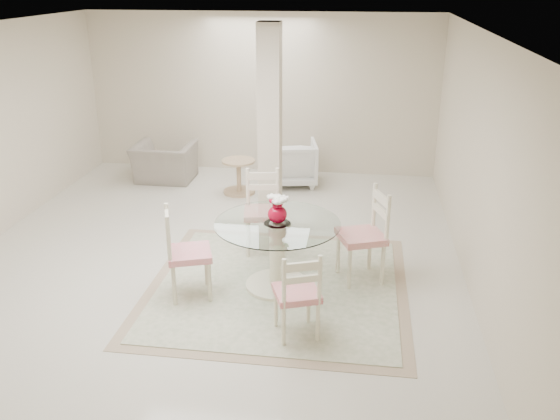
# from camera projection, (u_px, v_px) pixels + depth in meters

# --- Properties ---
(ground) EXTENTS (7.00, 7.00, 0.00)m
(ground) POSITION_uv_depth(u_px,v_px,m) (215.00, 254.00, 7.40)
(ground) COLOR beige
(ground) RESTS_ON ground
(room_shell) EXTENTS (6.02, 7.02, 2.71)m
(room_shell) POSITION_uv_depth(u_px,v_px,m) (208.00, 107.00, 6.71)
(room_shell) COLOR beige
(room_shell) RESTS_ON ground
(column) EXTENTS (0.30, 0.30, 2.70)m
(column) POSITION_uv_depth(u_px,v_px,m) (270.00, 125.00, 8.03)
(column) COLOR beige
(column) RESTS_ON ground
(area_rug) EXTENTS (2.86, 2.86, 0.02)m
(area_rug) POSITION_uv_depth(u_px,v_px,m) (278.00, 286.00, 6.62)
(area_rug) COLOR tan
(area_rug) RESTS_ON ground
(dining_table) EXTENTS (1.35, 1.35, 0.78)m
(dining_table) POSITION_uv_depth(u_px,v_px,m) (277.00, 255.00, 6.47)
(dining_table) COLOR #FBF0CE
(dining_table) RESTS_ON ground
(red_vase) EXTENTS (0.24, 0.23, 0.31)m
(red_vase) POSITION_uv_depth(u_px,v_px,m) (278.00, 209.00, 6.27)
(red_vase) COLOR #A60520
(red_vase) RESTS_ON dining_table
(dining_chair_east) EXTENTS (0.62, 0.62, 1.19)m
(dining_chair_east) POSITION_uv_depth(u_px,v_px,m) (368.00, 229.00, 6.58)
(dining_chair_east) COLOR beige
(dining_chair_east) RESTS_ON ground
(dining_chair_north) EXTENTS (0.52, 0.52, 1.13)m
(dining_chair_north) POSITION_uv_depth(u_px,v_px,m) (263.00, 205.00, 7.33)
(dining_chair_north) COLOR #EFE1C5
(dining_chair_north) RESTS_ON ground
(dining_chair_west) EXTENTS (0.57, 0.57, 1.12)m
(dining_chair_west) POSITION_uv_depth(u_px,v_px,m) (182.00, 247.00, 6.22)
(dining_chair_west) COLOR beige
(dining_chair_west) RESTS_ON ground
(dining_chair_south) EXTENTS (0.52, 0.52, 1.01)m
(dining_chair_south) POSITION_uv_depth(u_px,v_px,m) (298.00, 289.00, 5.50)
(dining_chair_south) COLOR #F2EBC7
(dining_chair_south) RESTS_ON ground
(recliner_taupe) EXTENTS (0.97, 0.85, 0.63)m
(recliner_taupe) POSITION_uv_depth(u_px,v_px,m) (165.00, 162.00, 9.95)
(recliner_taupe) COLOR gray
(recliner_taupe) RESTS_ON ground
(armchair_white) EXTENTS (0.91, 0.93, 0.73)m
(armchair_white) POSITION_uv_depth(u_px,v_px,m) (292.00, 163.00, 9.76)
(armchair_white) COLOR white
(armchair_white) RESTS_ON ground
(side_table) EXTENTS (0.52, 0.52, 0.55)m
(side_table) POSITION_uv_depth(u_px,v_px,m) (239.00, 178.00, 9.39)
(side_table) COLOR tan
(side_table) RESTS_ON ground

